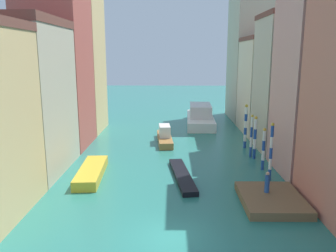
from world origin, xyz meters
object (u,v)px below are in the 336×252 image
object	(u,v)px
mooring_pole_3	(251,136)
motorboat_1	(91,172)
person_on_dock	(267,183)
mooring_pole_2	(255,137)
vaporetto_white	(200,117)
motorboat_0	(165,136)
mooring_pole_4	(246,126)
mooring_pole_1	(263,149)
waterfront_dock	(271,199)
gondola_black	(182,176)
mooring_pole_0	(271,151)

from	to	relation	value
mooring_pole_3	motorboat_1	xyz separation A→B (m)	(-15.51, -6.25, -1.90)
person_on_dock	mooring_pole_2	distance (m)	10.63
vaporetto_white	mooring_pole_2	bearing A→B (deg)	-76.47
motorboat_0	vaporetto_white	bearing A→B (deg)	64.54
person_on_dock	mooring_pole_4	size ratio (longest dim) A/B	0.31
motorboat_0	mooring_pole_1	bearing A→B (deg)	-47.01
mooring_pole_4	vaporetto_white	size ratio (longest dim) A/B	0.41
waterfront_dock	vaporetto_white	bearing A→B (deg)	95.83
mooring_pole_3	motorboat_1	distance (m)	16.82
person_on_dock	vaporetto_white	distance (m)	28.23
gondola_black	mooring_pole_2	bearing A→B (deg)	37.46
vaporetto_white	gondola_black	xyz separation A→B (m)	(-3.44, -23.51, -1.02)
mooring_pole_2	mooring_pole_3	distance (m)	0.62
mooring_pole_4	gondola_black	size ratio (longest dim) A/B	0.59
mooring_pole_2	motorboat_0	distance (m)	11.65
mooring_pole_0	mooring_pole_3	xyz separation A→B (m)	(-0.13, 6.84, -0.26)
waterfront_dock	mooring_pole_4	bearing A→B (deg)	85.55
waterfront_dock	mooring_pole_4	size ratio (longest dim) A/B	1.11
mooring_pole_4	gondola_black	xyz separation A→B (m)	(-7.57, -10.05, -2.40)
mooring_pole_0	person_on_dock	bearing A→B (deg)	-108.27
mooring_pole_1	motorboat_0	distance (m)	13.95
person_on_dock	mooring_pole_2	world-z (taller)	mooring_pole_2
waterfront_dock	mooring_pole_2	size ratio (longest dim) A/B	1.26
mooring_pole_0	mooring_pole_4	xyz separation A→B (m)	(-0.00, 10.43, 0.04)
gondola_black	motorboat_1	xyz separation A→B (m)	(-8.07, 0.21, 0.22)
mooring_pole_0	mooring_pole_1	size ratio (longest dim) A/B	1.25
vaporetto_white	motorboat_1	distance (m)	26.00
vaporetto_white	motorboat_0	distance (m)	12.27
vaporetto_white	gondola_black	size ratio (longest dim) A/B	1.43
person_on_dock	mooring_pole_4	xyz separation A→B (m)	(1.39, 14.63, 1.27)
mooring_pole_4	motorboat_1	xyz separation A→B (m)	(-15.63, -9.84, -2.19)
person_on_dock	mooring_pole_4	distance (m)	14.75
vaporetto_white	gondola_black	world-z (taller)	vaporetto_white
person_on_dock	motorboat_0	size ratio (longest dim) A/B	0.21
person_on_dock	motorboat_1	xyz separation A→B (m)	(-14.25, 4.80, -0.92)
gondola_black	waterfront_dock	bearing A→B (deg)	-39.26
waterfront_dock	motorboat_0	size ratio (longest dim) A/B	0.76
mooring_pole_2	motorboat_0	world-z (taller)	mooring_pole_2
waterfront_dock	motorboat_1	world-z (taller)	motorboat_1
motorboat_1	waterfront_dock	bearing A→B (deg)	-20.58
mooring_pole_0	mooring_pole_3	distance (m)	6.85
motorboat_0	person_on_dock	bearing A→B (deg)	-64.83
mooring_pole_1	mooring_pole_3	distance (m)	4.19
mooring_pole_0	motorboat_0	world-z (taller)	mooring_pole_0
mooring_pole_0	motorboat_0	size ratio (longest dim) A/B	0.68
mooring_pole_4	mooring_pole_3	bearing A→B (deg)	-92.04
gondola_black	motorboat_0	xyz separation A→B (m)	(-1.83, 12.44, 0.54)
mooring_pole_0	mooring_pole_3	world-z (taller)	mooring_pole_0
vaporetto_white	mooring_pole_0	bearing A→B (deg)	-80.21
person_on_dock	waterfront_dock	bearing A→B (deg)	-72.29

